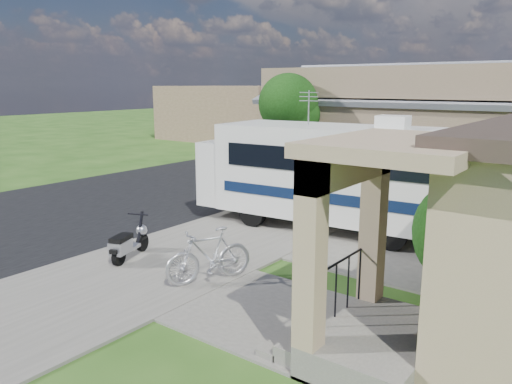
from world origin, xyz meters
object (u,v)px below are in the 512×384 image
Objects in this scene: motorhome at (329,172)px; shrub at (478,229)px; pickup_truck at (295,153)px; van at (343,138)px; bicycle at (209,258)px; scooter at (128,243)px; garden_hose at (356,315)px.

shrub is at bearing -37.02° from motorhome.
van reaches higher than pickup_truck.
shrub is at bearing 133.01° from pickup_truck.
motorhome is 5.28m from bicycle.
motorhome is 5.96m from scooter.
scooter is 3.82× the size of garden_hose.
van is 15.47× the size of garden_hose.
shrub is at bearing 50.43° from bicycle.
motorhome is 5.26× the size of scooter.
van is at bearing 110.39° from motorhome.
pickup_truck is (-4.17, 13.76, 0.30)m from scooter.
shrub is 7.59m from scooter.
bicycle is 15.12m from pickup_truck.
pickup_truck reaches higher than bicycle.
shrub is at bearing -60.76° from van.
motorhome is at bearing 125.96° from pickup_truck.
van reaches higher than garden_hose.
shrub is 21.74m from van.
van is at bearing -85.02° from pickup_truck.
shrub is 7.56× the size of garden_hose.
bicycle is at bearing -16.48° from scooter.
pickup_truck is 14.00× the size of garden_hose.
van reaches higher than scooter.
garden_hose is at bearing -127.84° from shrub.
garden_hose is (5.64, 0.50, -0.37)m from scooter.
bicycle is at bearing -74.55° from van.
shrub is 5.29m from bicycle.
shrub is 2.80m from garden_hose.
shrub reaches higher than bicycle.
motorhome reaches higher than bicycle.
bicycle is at bearing -94.95° from motorhome.
bicycle is 0.35× the size of pickup_truck.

